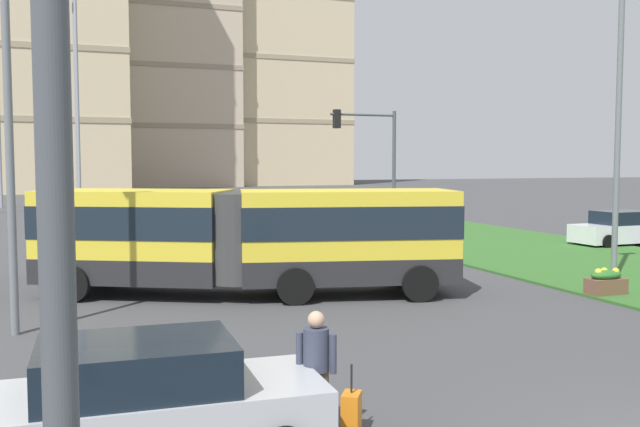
% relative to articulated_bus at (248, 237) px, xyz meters
% --- Properties ---
extents(articulated_bus, '(11.85, 6.36, 3.00)m').
position_rel_articulated_bus_xyz_m(articulated_bus, '(0.00, 0.00, 0.00)').
color(articulated_bus, yellow).
rests_on(articulated_bus, ground).
extents(car_black_sedan, '(4.47, 2.18, 1.58)m').
position_rel_articulated_bus_xyz_m(car_black_sedan, '(-3.53, 5.15, -0.90)').
color(car_black_sedan, black).
rests_on(car_black_sedan, ground).
extents(car_silver_hatch, '(4.47, 2.17, 1.58)m').
position_rel_articulated_bus_xyz_m(car_silver_hatch, '(-4.03, -10.54, -0.90)').
color(car_silver_hatch, '#B7BABF').
rests_on(car_silver_hatch, ground).
extents(car_white_van, '(4.44, 2.11, 1.58)m').
position_rel_articulated_bus_xyz_m(car_white_van, '(18.84, 5.74, -0.90)').
color(car_white_van, silver).
rests_on(car_white_van, ground).
extents(pedestrian_crossing, '(0.50, 0.36, 1.74)m').
position_rel_articulated_bus_xyz_m(pedestrian_crossing, '(-1.69, -10.35, -0.65)').
color(pedestrian_crossing, '#4C4238').
rests_on(pedestrian_crossing, ground).
extents(rolling_suitcase, '(0.40, 0.43, 0.97)m').
position_rel_articulated_bus_xyz_m(rolling_suitcase, '(-1.24, -10.55, -1.34)').
color(rolling_suitcase, orange).
rests_on(rolling_suitcase, ground).
extents(flower_planter_3, '(1.10, 0.56, 0.74)m').
position_rel_articulated_bus_xyz_m(flower_planter_3, '(9.40, -3.76, -1.23)').
color(flower_planter_3, brown).
rests_on(flower_planter_3, grass_median).
extents(traffic_light_near_left, '(4.15, 0.28, 6.49)m').
position_rel_articulated_bus_xyz_m(traffic_light_near_left, '(-3.69, -16.05, 2.79)').
color(traffic_light_near_left, '#474C51').
rests_on(traffic_light_near_left, ground).
extents(traffic_light_far_right, '(3.13, 0.28, 6.05)m').
position_rel_articulated_bus_xyz_m(traffic_light_far_right, '(8.03, 8.95, 2.46)').
color(traffic_light_far_right, '#474C51').
rests_on(traffic_light_far_right, ground).
extents(streetlight_left, '(0.70, 0.28, 8.41)m').
position_rel_articulated_bus_xyz_m(streetlight_left, '(-5.99, -2.75, 2.99)').
color(streetlight_left, slate).
rests_on(streetlight_left, ground).
extents(streetlight_median, '(0.70, 0.28, 9.62)m').
position_rel_articulated_bus_xyz_m(streetlight_median, '(11.30, -2.01, 3.60)').
color(streetlight_median, slate).
rests_on(streetlight_median, ground).
extents(apartment_tower_centre, '(21.50, 15.61, 43.62)m').
position_rel_articulated_bus_xyz_m(apartment_tower_centre, '(10.40, 92.18, 20.18)').
color(apartment_tower_centre, '#C6B299').
rests_on(apartment_tower_centre, ground).
extents(apartment_tower_eastcentre, '(22.02, 15.86, 49.50)m').
position_rel_articulated_bus_xyz_m(apartment_tower_eastcentre, '(29.33, 94.97, 23.12)').
color(apartment_tower_eastcentre, beige).
rests_on(apartment_tower_eastcentre, ground).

